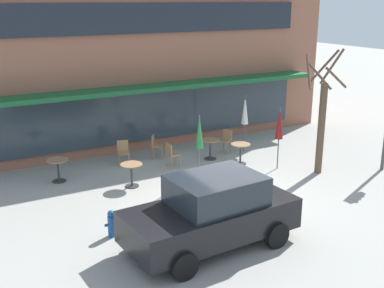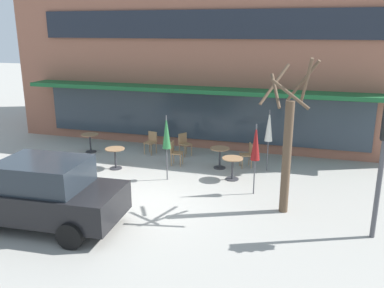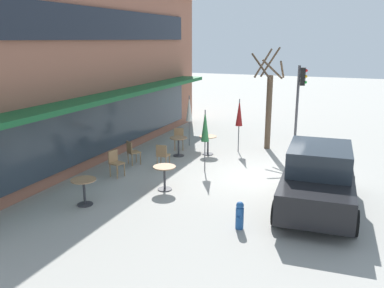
{
  "view_description": "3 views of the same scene",
  "coord_description": "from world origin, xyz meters",
  "px_view_note": "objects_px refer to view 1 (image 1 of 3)",
  "views": [
    {
      "loc": [
        -7.31,
        -10.89,
        5.76
      ],
      "look_at": [
        -0.06,
        2.26,
        1.2
      ],
      "focal_mm": 45.0,
      "sensor_mm": 36.0,
      "label": 1
    },
    {
      "loc": [
        4.59,
        -9.98,
        4.9
      ],
      "look_at": [
        0.59,
        3.26,
        0.95
      ],
      "focal_mm": 38.0,
      "sensor_mm": 36.0,
      "label": 2
    },
    {
      "loc": [
        -12.73,
        -2.73,
        4.53
      ],
      "look_at": [
        -0.67,
        2.22,
        1.16
      ],
      "focal_mm": 38.0,
      "sensor_mm": 36.0,
      "label": 3
    }
  ],
  "objects_px": {
    "cafe_chair_3": "(123,151)",
    "fire_hydrant": "(112,223)",
    "cafe_table_by_tree": "(58,167)",
    "patio_umbrella_corner_open": "(245,110)",
    "patio_umbrella_cream_folded": "(199,132)",
    "cafe_chair_0": "(156,144)",
    "cafe_chair_2": "(171,153)",
    "street_tree": "(322,118)",
    "cafe_table_streetside": "(131,171)",
    "cafe_table_mid_patio": "(210,146)",
    "parked_sedan": "(212,212)",
    "cafe_chair_1": "(226,139)",
    "cafe_table_near_wall": "(241,150)",
    "patio_umbrella_green_folded": "(279,124)"
  },
  "relations": [
    {
      "from": "patio_umbrella_cream_folded",
      "to": "cafe_chair_2",
      "type": "bearing_deg",
      "value": 99.36
    },
    {
      "from": "patio_umbrella_green_folded",
      "to": "cafe_chair_3",
      "type": "distance_m",
      "value": 5.6
    },
    {
      "from": "cafe_chair_0",
      "to": "fire_hydrant",
      "type": "xyz_separation_m",
      "value": [
        -3.59,
        -5.13,
        -0.17
      ]
    },
    {
      "from": "cafe_chair_0",
      "to": "parked_sedan",
      "type": "xyz_separation_m",
      "value": [
        -1.63,
        -6.75,
        0.35
      ]
    },
    {
      "from": "cafe_table_streetside",
      "to": "patio_umbrella_green_folded",
      "type": "distance_m",
      "value": 5.33
    },
    {
      "from": "cafe_table_mid_patio",
      "to": "street_tree",
      "type": "relative_size",
      "value": 0.18
    },
    {
      "from": "patio_umbrella_cream_folded",
      "to": "fire_hydrant",
      "type": "xyz_separation_m",
      "value": [
        -3.87,
        -2.37,
        -1.27
      ]
    },
    {
      "from": "cafe_table_streetside",
      "to": "cafe_chair_2",
      "type": "xyz_separation_m",
      "value": [
        1.92,
        1.02,
        0.01
      ]
    },
    {
      "from": "cafe_table_near_wall",
      "to": "cafe_chair_0",
      "type": "height_order",
      "value": "cafe_chair_0"
    },
    {
      "from": "patio_umbrella_corner_open",
      "to": "fire_hydrant",
      "type": "relative_size",
      "value": 3.12
    },
    {
      "from": "cafe_chair_0",
      "to": "cafe_chair_3",
      "type": "distance_m",
      "value": 1.36
    },
    {
      "from": "cafe_table_near_wall",
      "to": "patio_umbrella_cream_folded",
      "type": "distance_m",
      "value": 2.45
    },
    {
      "from": "cafe_table_mid_patio",
      "to": "cafe_table_by_tree",
      "type": "bearing_deg",
      "value": 175.69
    },
    {
      "from": "cafe_table_near_wall",
      "to": "cafe_chair_1",
      "type": "bearing_deg",
      "value": 78.49
    },
    {
      "from": "street_tree",
      "to": "cafe_table_mid_patio",
      "type": "bearing_deg",
      "value": 129.84
    },
    {
      "from": "cafe_table_streetside",
      "to": "fire_hydrant",
      "type": "height_order",
      "value": "cafe_table_streetside"
    },
    {
      "from": "cafe_table_near_wall",
      "to": "patio_umbrella_corner_open",
      "type": "distance_m",
      "value": 1.95
    },
    {
      "from": "cafe_table_streetside",
      "to": "patio_umbrella_green_folded",
      "type": "bearing_deg",
      "value": -9.78
    },
    {
      "from": "patio_umbrella_corner_open",
      "to": "cafe_chair_0",
      "type": "height_order",
      "value": "patio_umbrella_corner_open"
    },
    {
      "from": "cafe_chair_2",
      "to": "street_tree",
      "type": "distance_m",
      "value": 5.27
    },
    {
      "from": "patio_umbrella_corner_open",
      "to": "cafe_chair_2",
      "type": "bearing_deg",
      "value": -173.94
    },
    {
      "from": "cafe_table_by_tree",
      "to": "patio_umbrella_corner_open",
      "type": "bearing_deg",
      "value": -1.44
    },
    {
      "from": "cafe_chair_1",
      "to": "cafe_chair_3",
      "type": "height_order",
      "value": "same"
    },
    {
      "from": "cafe_table_near_wall",
      "to": "patio_umbrella_corner_open",
      "type": "bearing_deg",
      "value": 50.71
    },
    {
      "from": "cafe_table_streetside",
      "to": "cafe_chair_2",
      "type": "distance_m",
      "value": 2.17
    },
    {
      "from": "cafe_table_by_tree",
      "to": "street_tree",
      "type": "xyz_separation_m",
      "value": [
        8.03,
        -3.43,
        1.4
      ]
    },
    {
      "from": "cafe_chair_2",
      "to": "cafe_chair_1",
      "type": "bearing_deg",
      "value": 11.47
    },
    {
      "from": "cafe_table_mid_patio",
      "to": "fire_hydrant",
      "type": "height_order",
      "value": "cafe_table_mid_patio"
    },
    {
      "from": "cafe_table_near_wall",
      "to": "cafe_chair_0",
      "type": "distance_m",
      "value": 3.18
    },
    {
      "from": "patio_umbrella_green_folded",
      "to": "cafe_table_streetside",
      "type": "bearing_deg",
      "value": 170.22
    },
    {
      "from": "cafe_table_by_tree",
      "to": "cafe_table_streetside",
      "type": "bearing_deg",
      "value": -38.88
    },
    {
      "from": "cafe_table_by_tree",
      "to": "cafe_table_mid_patio",
      "type": "distance_m",
      "value": 5.54
    },
    {
      "from": "cafe_chair_0",
      "to": "patio_umbrella_corner_open",
      "type": "bearing_deg",
      "value": -14.56
    },
    {
      "from": "cafe_chair_3",
      "to": "patio_umbrella_green_folded",
      "type": "bearing_deg",
      "value": -33.07
    },
    {
      "from": "cafe_table_by_tree",
      "to": "patio_umbrella_cream_folded",
      "type": "bearing_deg",
      "value": -26.74
    },
    {
      "from": "cafe_table_by_tree",
      "to": "patio_umbrella_corner_open",
      "type": "distance_m",
      "value": 7.29
    },
    {
      "from": "cafe_table_near_wall",
      "to": "cafe_chair_2",
      "type": "bearing_deg",
      "value": 159.34
    },
    {
      "from": "patio_umbrella_cream_folded",
      "to": "cafe_chair_0",
      "type": "bearing_deg",
      "value": 95.94
    },
    {
      "from": "cafe_chair_0",
      "to": "cafe_chair_1",
      "type": "bearing_deg",
      "value": -14.77
    },
    {
      "from": "cafe_chair_3",
      "to": "fire_hydrant",
      "type": "distance_m",
      "value": 5.47
    },
    {
      "from": "parked_sedan",
      "to": "fire_hydrant",
      "type": "xyz_separation_m",
      "value": [
        -1.96,
        1.62,
        -0.53
      ]
    },
    {
      "from": "cafe_table_by_tree",
      "to": "cafe_chair_3",
      "type": "height_order",
      "value": "cafe_chair_3"
    },
    {
      "from": "patio_umbrella_corner_open",
      "to": "fire_hydrant",
      "type": "bearing_deg",
      "value": -148.62
    },
    {
      "from": "parked_sedan",
      "to": "cafe_table_mid_patio",
      "type": "bearing_deg",
      "value": 59.38
    },
    {
      "from": "cafe_chair_1",
      "to": "fire_hydrant",
      "type": "relative_size",
      "value": 1.26
    },
    {
      "from": "cafe_table_mid_patio",
      "to": "cafe_table_near_wall",
      "type": "bearing_deg",
      "value": -56.37
    },
    {
      "from": "cafe_chair_0",
      "to": "cafe_chair_3",
      "type": "xyz_separation_m",
      "value": [
        -1.35,
        -0.14,
        0.0
      ]
    },
    {
      "from": "patio_umbrella_cream_folded",
      "to": "cafe_chair_3",
      "type": "distance_m",
      "value": 3.28
    },
    {
      "from": "patio_umbrella_cream_folded",
      "to": "cafe_table_by_tree",
      "type": "bearing_deg",
      "value": 153.26
    },
    {
      "from": "cafe_table_by_tree",
      "to": "fire_hydrant",
      "type": "bearing_deg",
      "value": -87.04
    }
  ]
}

